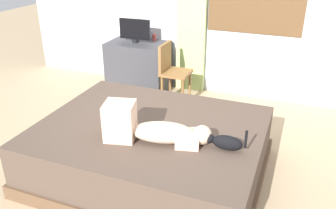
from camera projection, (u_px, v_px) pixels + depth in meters
The scene contains 9 objects.
ground_plane at pixel (157, 172), 3.59m from camera, with size 16.00×16.00×0.00m, color tan.
bed at pixel (151, 150), 3.49m from camera, with size 2.16×1.73×0.54m.
person_lying at pixel (152, 129), 3.08m from camera, with size 0.94×0.45×0.34m.
cat at pixel (225, 142), 2.97m from camera, with size 0.36×0.11×0.21m.
desk at pixel (139, 66), 5.42m from camera, with size 0.90×0.56×0.74m.
tv_monitor at pixel (135, 30), 5.20m from camera, with size 0.48×0.10×0.35m.
cup at pixel (154, 37), 5.35m from camera, with size 0.06×0.06×0.10m, color #B23D38.
chair_by_desk at pixel (172, 69), 4.90m from camera, with size 0.38×0.38×0.86m.
curtain_left at pixel (192, 6), 5.03m from camera, with size 0.44×0.06×2.55m, color #ADCC75.
Camera 1 is at (1.18, -2.70, 2.16)m, focal length 37.82 mm.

